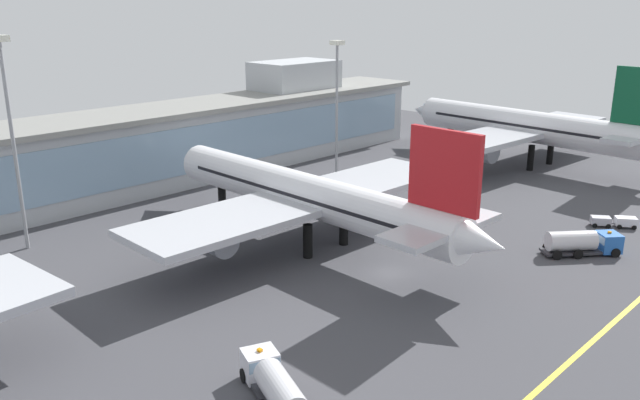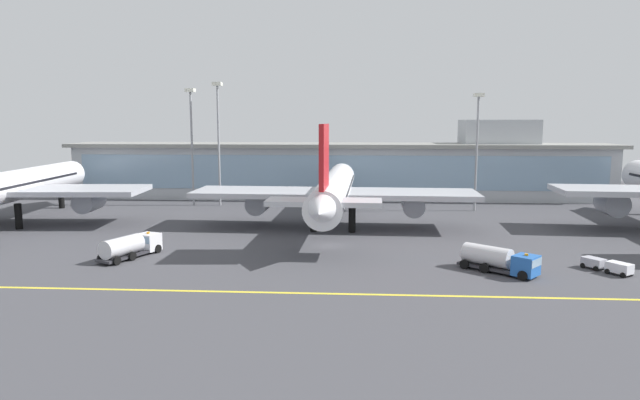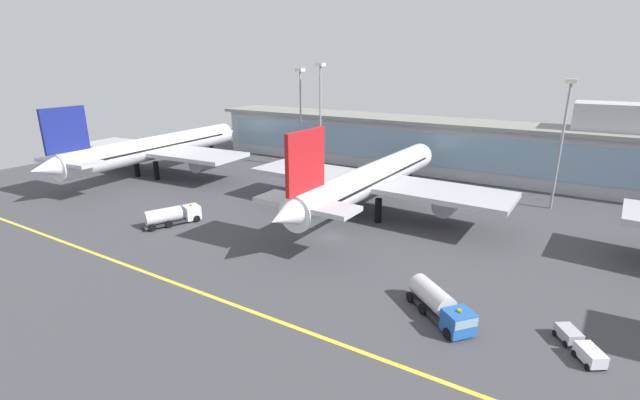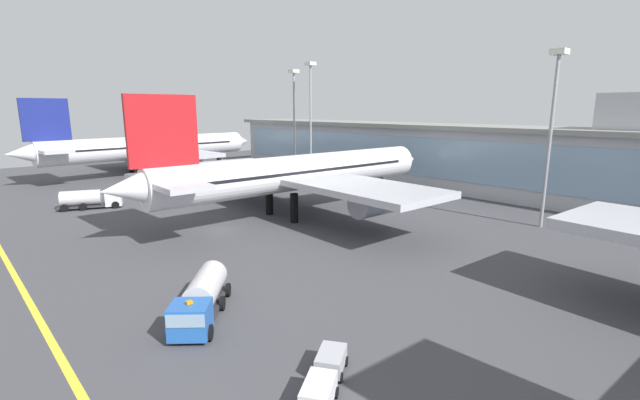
{
  "view_description": "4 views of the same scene",
  "coord_description": "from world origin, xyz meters",
  "px_view_note": "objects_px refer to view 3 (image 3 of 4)",
  "views": [
    {
      "loc": [
        -52.21,
        -39.9,
        28.39
      ],
      "look_at": [
        0.05,
        10.37,
        6.12
      ],
      "focal_mm": 36.55,
      "sensor_mm": 36.0,
      "label": 1
    },
    {
      "loc": [
        3.69,
        -75.85,
        17.06
      ],
      "look_at": [
        -1.59,
        6.28,
        5.46
      ],
      "focal_mm": 31.39,
      "sensor_mm": 36.0,
      "label": 2
    },
    {
      "loc": [
        29.91,
        -52.18,
        24.84
      ],
      "look_at": [
        -5.02,
        4.77,
        3.69
      ],
      "focal_mm": 24.41,
      "sensor_mm": 36.0,
      "label": 3
    },
    {
      "loc": [
        48.07,
        -26.29,
        15.21
      ],
      "look_at": [
        5.7,
        11.84,
        3.17
      ],
      "focal_mm": 24.37,
      "sensor_mm": 36.0,
      "label": 4
    }
  ],
  "objects_px": {
    "airliner_near_left": "(156,148)",
    "baggage_tug_near": "(441,305)",
    "service_truck_far": "(580,345)",
    "fuel_tanker_truck": "(174,215)",
    "apron_light_mast_centre": "(301,104)",
    "apron_light_mast_west": "(564,126)",
    "airliner_near_right": "(371,179)",
    "apron_light_mast_east": "(320,102)"
  },
  "relations": [
    {
      "from": "airliner_near_left",
      "to": "baggage_tug_near",
      "type": "height_order",
      "value": "airliner_near_left"
    },
    {
      "from": "airliner_near_left",
      "to": "service_truck_far",
      "type": "height_order",
      "value": "airliner_near_left"
    },
    {
      "from": "airliner_near_right",
      "to": "baggage_tug_near",
      "type": "height_order",
      "value": "airliner_near_right"
    },
    {
      "from": "airliner_near_right",
      "to": "apron_light_mast_west",
      "type": "relative_size",
      "value": 2.37
    },
    {
      "from": "baggage_tug_near",
      "to": "service_truck_far",
      "type": "distance_m",
      "value": 12.34
    },
    {
      "from": "baggage_tug_near",
      "to": "apron_light_mast_west",
      "type": "height_order",
      "value": "apron_light_mast_west"
    },
    {
      "from": "baggage_tug_near",
      "to": "apron_light_mast_west",
      "type": "relative_size",
      "value": 0.38
    },
    {
      "from": "service_truck_far",
      "to": "apron_light_mast_west",
      "type": "height_order",
      "value": "apron_light_mast_west"
    },
    {
      "from": "airliner_near_right",
      "to": "service_truck_far",
      "type": "relative_size",
      "value": 9.67
    },
    {
      "from": "airliner_near_left",
      "to": "apron_light_mast_west",
      "type": "bearing_deg",
      "value": -79.62
    },
    {
      "from": "airliner_near_right",
      "to": "apron_light_mast_east",
      "type": "bearing_deg",
      "value": 47.78
    },
    {
      "from": "service_truck_far",
      "to": "apron_light_mast_centre",
      "type": "height_order",
      "value": "apron_light_mast_centre"
    },
    {
      "from": "airliner_near_left",
      "to": "baggage_tug_near",
      "type": "distance_m",
      "value": 77.54
    },
    {
      "from": "airliner_near_right",
      "to": "baggage_tug_near",
      "type": "xyz_separation_m",
      "value": [
        19.88,
        -25.55,
        -4.59
      ]
    },
    {
      "from": "service_truck_far",
      "to": "apron_light_mast_east",
      "type": "bearing_deg",
      "value": -164.75
    },
    {
      "from": "apron_light_mast_centre",
      "to": "apron_light_mast_east",
      "type": "relative_size",
      "value": 0.95
    },
    {
      "from": "fuel_tanker_truck",
      "to": "baggage_tug_near",
      "type": "xyz_separation_m",
      "value": [
        44.64,
        -4.53,
        0.0
      ]
    },
    {
      "from": "service_truck_far",
      "to": "apron_light_mast_west",
      "type": "bearing_deg",
      "value": 153.09
    },
    {
      "from": "airliner_near_left",
      "to": "service_truck_far",
      "type": "xyz_separation_m",
      "value": [
        85.62,
        -23.58,
        -5.47
      ]
    },
    {
      "from": "apron_light_mast_west",
      "to": "apron_light_mast_centre",
      "type": "distance_m",
      "value": 56.13
    },
    {
      "from": "apron_light_mast_centre",
      "to": "airliner_near_right",
      "type": "bearing_deg",
      "value": -37.85
    },
    {
      "from": "airliner_near_left",
      "to": "fuel_tanker_truck",
      "type": "distance_m",
      "value": 35.39
    },
    {
      "from": "apron_light_mast_west",
      "to": "apron_light_mast_centre",
      "type": "height_order",
      "value": "apron_light_mast_centre"
    },
    {
      "from": "airliner_near_left",
      "to": "fuel_tanker_truck",
      "type": "relative_size",
      "value": 6.02
    },
    {
      "from": "apron_light_mast_centre",
      "to": "baggage_tug_near",
      "type": "bearing_deg",
      "value": -44.44
    },
    {
      "from": "airliner_near_right",
      "to": "apron_light_mast_centre",
      "type": "xyz_separation_m",
      "value": [
        -29.72,
        23.1,
        9.33
      ]
    },
    {
      "from": "fuel_tanker_truck",
      "to": "apron_light_mast_centre",
      "type": "height_order",
      "value": "apron_light_mast_centre"
    },
    {
      "from": "apron_light_mast_west",
      "to": "apron_light_mast_centre",
      "type": "xyz_separation_m",
      "value": [
        -56.01,
        3.64,
        0.71
      ]
    },
    {
      "from": "baggage_tug_near",
      "to": "service_truck_far",
      "type": "xyz_separation_m",
      "value": [
        12.27,
        1.09,
        -0.72
      ]
    },
    {
      "from": "airliner_near_right",
      "to": "apron_light_mast_east",
      "type": "height_order",
      "value": "apron_light_mast_east"
    },
    {
      "from": "service_truck_far",
      "to": "fuel_tanker_truck",
      "type": "bearing_deg",
      "value": -127.98
    },
    {
      "from": "airliner_near_left",
      "to": "service_truck_far",
      "type": "distance_m",
      "value": 88.98
    },
    {
      "from": "fuel_tanker_truck",
      "to": "baggage_tug_near",
      "type": "relative_size",
      "value": 1.1
    },
    {
      "from": "apron_light_mast_east",
      "to": "airliner_near_right",
      "type": "bearing_deg",
      "value": -43.8
    },
    {
      "from": "apron_light_mast_east",
      "to": "apron_light_mast_centre",
      "type": "bearing_deg",
      "value": -178.25
    },
    {
      "from": "baggage_tug_near",
      "to": "fuel_tanker_truck",
      "type": "bearing_deg",
      "value": -145.62
    },
    {
      "from": "baggage_tug_near",
      "to": "apron_light_mast_east",
      "type": "distance_m",
      "value": 67.41
    },
    {
      "from": "airliner_near_right",
      "to": "fuel_tanker_truck",
      "type": "height_order",
      "value": "airliner_near_right"
    },
    {
      "from": "apron_light_mast_centre",
      "to": "apron_light_mast_east",
      "type": "height_order",
      "value": "apron_light_mast_east"
    },
    {
      "from": "baggage_tug_near",
      "to": "service_truck_far",
      "type": "relative_size",
      "value": 1.55
    },
    {
      "from": "fuel_tanker_truck",
      "to": "baggage_tug_near",
      "type": "distance_m",
      "value": 44.87
    },
    {
      "from": "service_truck_far",
      "to": "apron_light_mast_centre",
      "type": "xyz_separation_m",
      "value": [
        -61.88,
        47.55,
        14.63
      ]
    }
  ]
}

